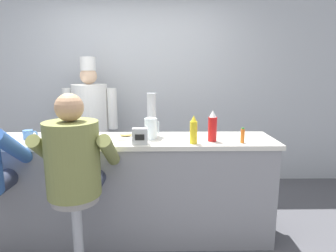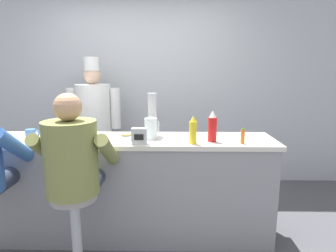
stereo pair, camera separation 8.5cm
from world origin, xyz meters
The scene contains 13 objects.
wall_back centered at (0.00, 1.70, 1.35)m, with size 10.00×0.06×2.70m.
diner_counter centered at (0.00, 0.28, 0.48)m, with size 2.74×0.56×0.95m.
ketchup_bottle_red centered at (0.79, 0.18, 1.08)m, with size 0.08×0.08×0.27m.
mustard_bottle_yellow centered at (0.62, 0.10, 1.06)m, with size 0.06×0.06×0.24m.
hot_sauce_bottle_orange centered at (1.04, 0.11, 1.01)m, with size 0.03×0.03×0.13m.
water_pitcher_clear centered at (0.26, 0.27, 1.05)m, with size 0.13×0.11×0.19m.
breakfast_plate centered at (0.03, 0.30, 0.97)m, with size 0.25×0.25×0.05m.
coffee_mug_white centered at (-0.43, 0.25, 1.00)m, with size 0.13×0.08×0.09m.
coffee_mug_blue centered at (-0.83, 0.28, 0.99)m, with size 0.13×0.09×0.08m.
cup_stack_steel centered at (0.26, 0.43, 1.15)m, with size 0.09×0.09×0.40m.
napkin_dispenser_chrome centered at (0.18, 0.08, 1.02)m, with size 0.13×0.08×0.14m.
diner_seated_olive centered at (-0.27, -0.25, 0.89)m, with size 0.57×0.56×1.40m.
cook_in_whites_near centered at (-0.54, 1.30, 0.94)m, with size 0.67×0.43×1.72m.
Camera 1 is at (0.37, -2.18, 1.55)m, focal length 30.00 mm.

